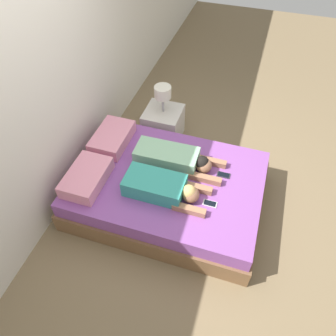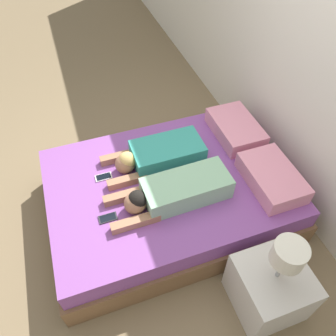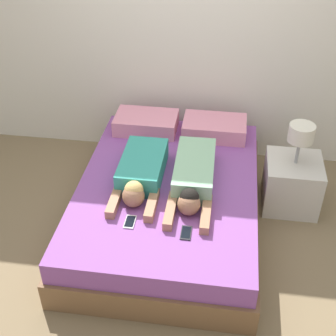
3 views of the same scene
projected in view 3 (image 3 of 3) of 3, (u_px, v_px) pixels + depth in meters
ground_plane at (168, 222)px, 4.11m from camera, size 12.00×12.00×0.00m
wall_back at (187, 30)px, 4.31m from camera, size 12.00×0.06×2.60m
bed at (168, 203)px, 3.99m from camera, size 1.52×2.10×0.44m
pillow_head_left at (146, 123)px, 4.49m from camera, size 0.59×0.38×0.15m
pillow_head_right at (214, 128)px, 4.42m from camera, size 0.59×0.38×0.15m
person_left at (141, 173)px, 3.82m from camera, size 0.36×0.89×0.20m
person_right at (193, 177)px, 3.76m from camera, size 0.34×1.01×0.20m
cell_phone_left at (130, 222)px, 3.46m from camera, size 0.08×0.14×0.01m
cell_phone_right at (186, 233)px, 3.37m from camera, size 0.08×0.14×0.01m
nightstand at (292, 181)px, 4.16m from camera, size 0.48×0.48×0.83m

